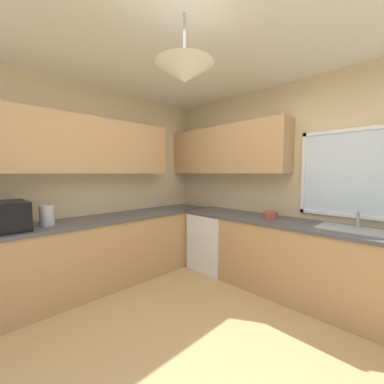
# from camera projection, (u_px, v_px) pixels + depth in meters

# --- Properties ---
(ground_plane) EXTENTS (8.46, 8.46, 0.00)m
(ground_plane) POSITION_uv_depth(u_px,v_px,m) (185.00, 352.00, 1.95)
(ground_plane) COLOR tan
(room_shell) EXTENTS (3.97, 3.82, 2.68)m
(room_shell) POSITION_uv_depth(u_px,v_px,m) (174.00, 139.00, 2.78)
(room_shell) COLOR beige
(room_shell) RESTS_ON ground_plane
(counter_run_left) EXTENTS (0.65, 3.43, 0.88)m
(counter_run_left) POSITION_uv_depth(u_px,v_px,m) (99.00, 252.00, 3.05)
(counter_run_left) COLOR tan
(counter_run_left) RESTS_ON ground_plane
(counter_run_back) EXTENTS (3.06, 0.65, 0.88)m
(counter_run_back) POSITION_uv_depth(u_px,v_px,m) (292.00, 258.00, 2.84)
(counter_run_back) COLOR tan
(counter_run_back) RESTS_ON ground_plane
(dishwasher) EXTENTS (0.60, 0.60, 0.84)m
(dishwasher) POSITION_uv_depth(u_px,v_px,m) (215.00, 241.00, 3.65)
(dishwasher) COLOR white
(dishwasher) RESTS_ON ground_plane
(microwave) EXTENTS (0.48, 0.36, 0.29)m
(microwave) POSITION_uv_depth(u_px,v_px,m) (6.00, 216.00, 2.36)
(microwave) COLOR black
(microwave) RESTS_ON counter_run_left
(kettle) EXTENTS (0.15, 0.15, 0.22)m
(kettle) POSITION_uv_depth(u_px,v_px,m) (47.00, 215.00, 2.60)
(kettle) COLOR #B7B7BC
(kettle) RESTS_ON counter_run_left
(sink_assembly) EXTENTS (0.65, 0.40, 0.19)m
(sink_assembly) POSITION_uv_depth(u_px,v_px,m) (354.00, 229.00, 2.38)
(sink_assembly) COLOR #9EA0A5
(sink_assembly) RESTS_ON counter_run_back
(bowl) EXTENTS (0.18, 0.18, 0.09)m
(bowl) POSITION_uv_depth(u_px,v_px,m) (271.00, 215.00, 3.00)
(bowl) COLOR #B74C42
(bowl) RESTS_ON counter_run_back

